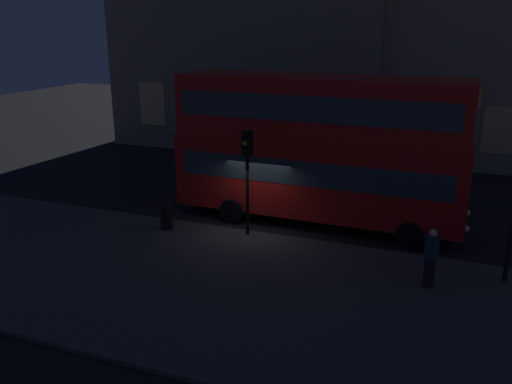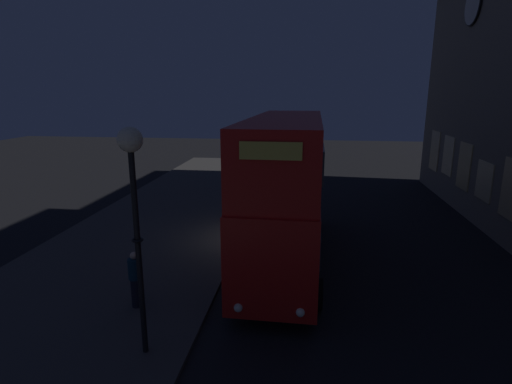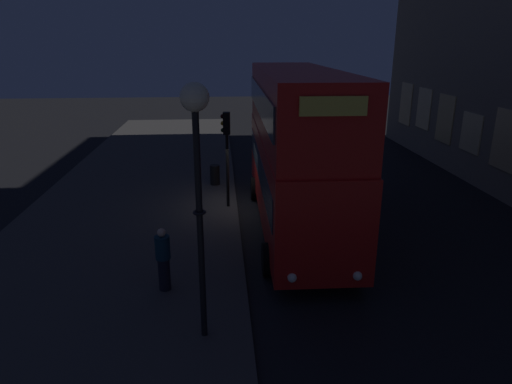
% 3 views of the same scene
% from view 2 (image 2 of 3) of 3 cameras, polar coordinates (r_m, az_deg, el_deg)
% --- Properties ---
extents(ground_plane, '(80.00, 80.00, 0.00)m').
position_cam_2_polar(ground_plane, '(18.32, -0.71, -6.78)').
color(ground_plane, black).
extents(sidewalk_slab, '(44.00, 8.43, 0.12)m').
position_cam_2_polar(sidewalk_slab, '(19.46, -14.46, -5.80)').
color(sidewalk_slab, '#423F3D').
rests_on(sidewalk_slab, ground).
extents(double_decker_bus, '(11.01, 3.06, 5.60)m').
position_cam_2_polar(double_decker_bus, '(15.45, 4.19, 1.29)').
color(double_decker_bus, red).
rests_on(double_decker_bus, ground).
extents(traffic_light_near_kerb, '(0.35, 0.38, 3.80)m').
position_cam_2_polar(traffic_light_near_kerb, '(17.63, -3.35, 2.06)').
color(traffic_light_near_kerb, black).
rests_on(traffic_light_near_kerb, sidewalk_slab).
extents(street_lamp, '(0.57, 0.57, 5.63)m').
position_cam_2_polar(street_lamp, '(9.55, -16.98, 1.21)').
color(street_lamp, black).
rests_on(street_lamp, sidewalk_slab).
extents(pedestrian, '(0.40, 0.40, 1.76)m').
position_cam_2_polar(pedestrian, '(12.92, -16.68, -11.69)').
color(pedestrian, black).
rests_on(pedestrian, sidewalk_slab).
extents(litter_bin, '(0.45, 0.45, 0.92)m').
position_cam_2_polar(litter_bin, '(21.15, -3.21, -2.29)').
color(litter_bin, black).
rests_on(litter_bin, sidewalk_slab).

